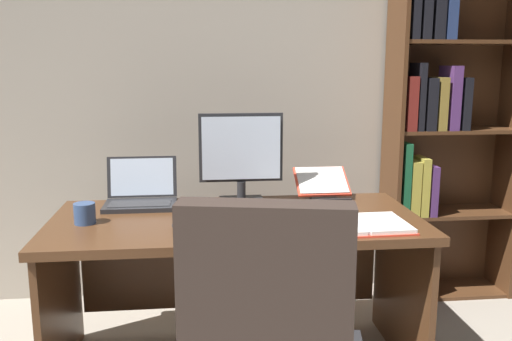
# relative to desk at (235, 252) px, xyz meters

# --- Properties ---
(wall_back) EXTENTS (5.33, 0.12, 2.52)m
(wall_back) POSITION_rel_desk_xyz_m (-0.01, 0.87, 0.72)
(wall_back) COLOR #A89E8E
(wall_back) RESTS_ON ground
(desk) EXTENTS (1.69, 0.79, 0.74)m
(desk) POSITION_rel_desk_xyz_m (0.00, 0.00, 0.00)
(desk) COLOR #4C2D19
(desk) RESTS_ON ground
(bookshelf) EXTENTS (0.77, 0.31, 2.09)m
(bookshelf) POSITION_rel_desk_xyz_m (1.27, 0.64, 0.47)
(bookshelf) COLOR #4C2D19
(bookshelf) RESTS_ON ground
(monitor) EXTENTS (0.42, 0.16, 0.45)m
(monitor) POSITION_rel_desk_xyz_m (0.05, 0.19, 0.42)
(monitor) COLOR #232326
(monitor) RESTS_ON desk
(laptop) EXTENTS (0.35, 0.27, 0.23)m
(laptop) POSITION_rel_desk_xyz_m (-0.46, 0.19, 0.25)
(laptop) COLOR #232326
(laptop) RESTS_ON desk
(keyboard) EXTENTS (0.42, 0.15, 0.02)m
(keyboard) POSITION_rel_desk_xyz_m (0.05, -0.24, 0.21)
(keyboard) COLOR #232326
(keyboard) RESTS_ON desk
(computer_mouse) EXTENTS (0.06, 0.10, 0.04)m
(computer_mouse) POSITION_rel_desk_xyz_m (-0.25, -0.24, 0.22)
(computer_mouse) COLOR #232326
(computer_mouse) RESTS_ON desk
(reading_stand_with_book) EXTENTS (0.28, 0.25, 0.15)m
(reading_stand_with_book) POSITION_rel_desk_xyz_m (0.48, 0.24, 0.27)
(reading_stand_with_book) COLOR #232326
(reading_stand_with_book) RESTS_ON desk
(open_binder) EXTENTS (0.43, 0.31, 0.02)m
(open_binder) POSITION_rel_desk_xyz_m (0.52, -0.29, 0.21)
(open_binder) COLOR #DB422D
(open_binder) RESTS_ON desk
(notepad) EXTENTS (0.19, 0.23, 0.01)m
(notepad) POSITION_rel_desk_xyz_m (0.25, -0.03, 0.20)
(notepad) COLOR white
(notepad) RESTS_ON desk
(pen) EXTENTS (0.14, 0.01, 0.01)m
(pen) POSITION_rel_desk_xyz_m (0.27, -0.03, 0.21)
(pen) COLOR navy
(pen) RESTS_ON notepad
(coffee_mug) EXTENTS (0.09, 0.09, 0.09)m
(coffee_mug) POSITION_rel_desk_xyz_m (-0.67, -0.11, 0.25)
(coffee_mug) COLOR #334C7A
(coffee_mug) RESTS_ON desk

